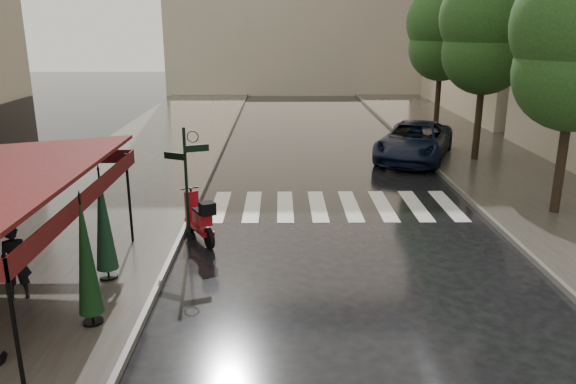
{
  "coord_description": "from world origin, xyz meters",
  "views": [
    {
      "loc": [
        1.25,
        -11.1,
        5.59
      ],
      "look_at": [
        1.45,
        2.9,
        1.4
      ],
      "focal_mm": 35.0,
      "sensor_mm": 36.0,
      "label": 1
    }
  ],
  "objects_px": {
    "pedestrian_with_umbrella": "(10,225)",
    "parasol_back": "(103,220)",
    "scooter": "(200,219)",
    "parasol_front": "(86,255)",
    "parked_car": "(414,141)"
  },
  "relations": [
    {
      "from": "pedestrian_with_umbrella",
      "to": "parasol_back",
      "type": "distance_m",
      "value": 1.83
    },
    {
      "from": "scooter",
      "to": "parked_car",
      "type": "bearing_deg",
      "value": 22.0
    },
    {
      "from": "parked_car",
      "to": "parasol_back",
      "type": "relative_size",
      "value": 2.24
    },
    {
      "from": "parked_car",
      "to": "scooter",
      "type": "bearing_deg",
      "value": -107.2
    },
    {
      "from": "scooter",
      "to": "parasol_back",
      "type": "relative_size",
      "value": 0.7
    },
    {
      "from": "scooter",
      "to": "parasol_back",
      "type": "xyz_separation_m",
      "value": [
        -1.72,
        -2.57,
        0.9
      ]
    },
    {
      "from": "pedestrian_with_umbrella",
      "to": "scooter",
      "type": "xyz_separation_m",
      "value": [
        3.28,
        3.5,
        -1.12
      ]
    },
    {
      "from": "parasol_front",
      "to": "parasol_back",
      "type": "height_order",
      "value": "parasol_front"
    },
    {
      "from": "parasol_back",
      "to": "parasol_front",
      "type": "bearing_deg",
      "value": -81.92
    },
    {
      "from": "parked_car",
      "to": "parasol_front",
      "type": "relative_size",
      "value": 2.22
    },
    {
      "from": "scooter",
      "to": "parked_car",
      "type": "distance_m",
      "value": 12.28
    },
    {
      "from": "pedestrian_with_umbrella",
      "to": "parasol_front",
      "type": "xyz_separation_m",
      "value": [
        1.84,
        -1.06,
        -0.21
      ]
    },
    {
      "from": "parked_car",
      "to": "parasol_front",
      "type": "distance_m",
      "value": 16.81
    },
    {
      "from": "pedestrian_with_umbrella",
      "to": "parked_car",
      "type": "xyz_separation_m",
      "value": [
        11.18,
        12.9,
        -0.93
      ]
    },
    {
      "from": "parasol_front",
      "to": "parasol_back",
      "type": "distance_m",
      "value": 2.02
    }
  ]
}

